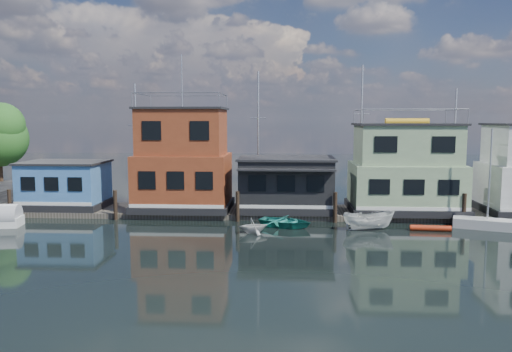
# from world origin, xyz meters

# --- Properties ---
(ground) EXTENTS (160.00, 160.00, 0.00)m
(ground) POSITION_xyz_m (0.00, 0.00, 0.00)
(ground) COLOR black
(ground) RESTS_ON ground
(dock) EXTENTS (48.00, 5.00, 0.40)m
(dock) POSITION_xyz_m (0.00, 12.00, 0.20)
(dock) COLOR #595147
(dock) RESTS_ON ground
(houseboat_blue) EXTENTS (6.40, 4.90, 3.66)m
(houseboat_blue) POSITION_xyz_m (-18.00, 12.00, 2.21)
(houseboat_blue) COLOR black
(houseboat_blue) RESTS_ON dock
(houseboat_red) EXTENTS (7.40, 5.90, 11.86)m
(houseboat_red) POSITION_xyz_m (-8.50, 12.00, 4.10)
(houseboat_red) COLOR black
(houseboat_red) RESTS_ON dock
(houseboat_dark) EXTENTS (7.40, 6.10, 4.06)m
(houseboat_dark) POSITION_xyz_m (-0.50, 11.98, 2.42)
(houseboat_dark) COLOR black
(houseboat_dark) RESTS_ON dock
(houseboat_green) EXTENTS (8.40, 5.90, 7.03)m
(houseboat_green) POSITION_xyz_m (8.50, 12.00, 3.55)
(houseboat_green) COLOR black
(houseboat_green) RESTS_ON dock
(pilings) EXTENTS (42.28, 0.28, 2.20)m
(pilings) POSITION_xyz_m (-0.33, 9.20, 1.10)
(pilings) COLOR #2D2116
(pilings) RESTS_ON ground
(background_masts) EXTENTS (36.40, 0.16, 12.00)m
(background_masts) POSITION_xyz_m (4.76, 18.00, 5.55)
(background_masts) COLOR silver
(background_masts) RESTS_ON ground
(dinghy_teal) EXTENTS (4.39, 3.80, 0.76)m
(dinghy_teal) POSITION_xyz_m (-0.54, 7.51, 0.38)
(dinghy_teal) COLOR #238076
(dinghy_teal) RESTS_ON ground
(motorboat) EXTENTS (3.50, 1.52, 1.32)m
(motorboat) POSITION_xyz_m (5.00, 6.88, 0.66)
(motorboat) COLOR white
(motorboat) RESTS_ON ground
(day_sailer) EXTENTS (4.52, 2.81, 6.76)m
(day_sailer) POSITION_xyz_m (13.07, 7.80, 0.41)
(day_sailer) COLOR silver
(day_sailer) RESTS_ON ground
(dinghy_white) EXTENTS (2.45, 2.30, 1.03)m
(dinghy_white) POSITION_xyz_m (-2.63, 5.52, 0.51)
(dinghy_white) COLOR beige
(dinghy_white) RESTS_ON ground
(red_kayak) EXTENTS (2.66, 0.59, 0.39)m
(red_kayak) POSITION_xyz_m (9.06, 6.88, 0.19)
(red_kayak) COLOR #AA2C12
(red_kayak) RESTS_ON ground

